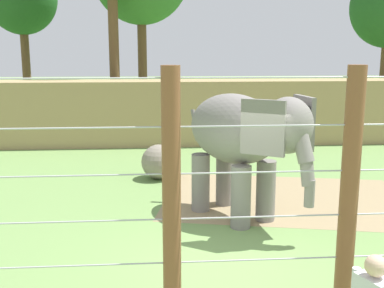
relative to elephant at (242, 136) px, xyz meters
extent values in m
plane|color=#6B8E4C|center=(-0.66, -2.18, -1.84)|extent=(120.00, 120.00, 0.00)
cube|color=#937F5B|center=(1.32, 1.35, -1.84)|extent=(6.51, 5.19, 0.01)
cube|color=tan|center=(-0.66, 8.71, -0.60)|extent=(36.00, 1.80, 2.48)
cylinder|color=gray|center=(0.52, -0.13, -1.18)|extent=(0.42, 0.42, 1.32)
cylinder|color=gray|center=(-0.10, -0.52, -1.18)|extent=(0.42, 0.42, 1.32)
cylinder|color=gray|center=(-0.21, 1.01, -1.18)|extent=(0.42, 0.42, 1.32)
cylinder|color=gray|center=(-0.83, 0.62, -1.18)|extent=(0.42, 0.42, 1.32)
ellipsoid|color=gray|center=(-0.16, 0.24, 0.13)|extent=(2.44, 2.78, 1.51)
ellipsoid|color=gray|center=(0.67, -1.05, 0.39)|extent=(1.38, 1.35, 1.09)
cube|color=gray|center=(1.10, -0.67, 0.39)|extent=(0.21, 0.86, 1.04)
cube|color=gray|center=(0.15, -1.28, 0.39)|extent=(0.77, 0.54, 1.04)
cylinder|color=gray|center=(0.89, -1.40, 0.00)|extent=(0.50, 0.55, 0.59)
cylinder|color=gray|center=(0.95, -1.49, -0.41)|extent=(0.39, 0.42, 0.56)
cylinder|color=gray|center=(1.00, -1.56, -0.80)|extent=(0.27, 0.27, 0.52)
cylinder|color=gray|center=(-0.89, 1.40, 0.03)|extent=(0.23, 0.29, 0.75)
sphere|color=gray|center=(-1.77, 3.43, -1.34)|extent=(0.99, 0.99, 0.99)
cylinder|color=brown|center=(-1.65, -4.55, -0.10)|extent=(0.22, 0.22, 3.47)
cylinder|color=brown|center=(0.45, -4.55, -0.10)|extent=(0.22, 0.22, 3.47)
cylinder|color=#B7B7BC|center=(-0.66, -4.55, -0.67)|extent=(8.39, 0.02, 0.02)
cylinder|color=#B7B7BC|center=(-0.66, -4.55, -0.13)|extent=(8.39, 0.02, 0.02)
cylinder|color=#B7B7BC|center=(-0.66, -4.55, 0.41)|extent=(8.39, 0.02, 0.02)
cylinder|color=#B7B7BC|center=(-0.66, -4.55, 0.95)|extent=(8.39, 0.02, 0.02)
cylinder|color=#B7B7BC|center=(-0.66, -4.55, 1.50)|extent=(8.39, 0.02, 0.02)
sphere|color=beige|center=(0.31, -5.61, -0.28)|extent=(0.22, 0.22, 0.22)
cylinder|color=brown|center=(9.14, 12.35, 0.21)|extent=(0.44, 0.44, 4.10)
cylinder|color=brown|center=(-2.46, 13.89, 0.81)|extent=(0.44, 0.44, 5.30)
cylinder|color=brown|center=(-8.77, 16.54, 0.56)|extent=(0.44, 0.44, 4.80)
cylinder|color=brown|center=(-3.63, 11.51, 1.26)|extent=(0.44, 0.44, 6.19)
camera|label=1|loc=(-1.81, -9.75, 1.79)|focal=44.15mm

